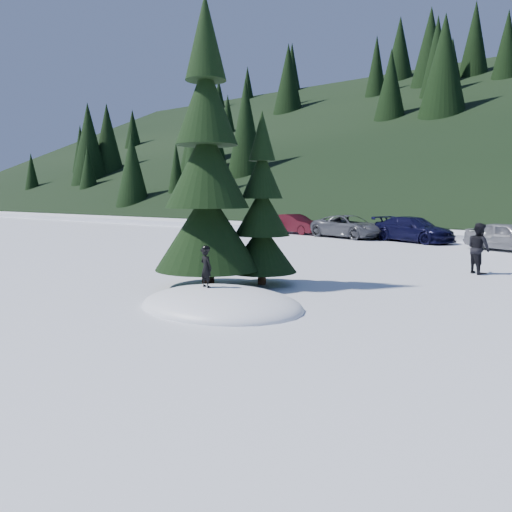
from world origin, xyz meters
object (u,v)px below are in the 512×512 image
Objects in this scene: car_2 at (349,227)px; car_3 at (413,229)px; car_1 at (295,224)px; spruce_short at (262,218)px; child_skier at (206,268)px; adult_0 at (479,248)px; car_4 at (508,237)px; car_0 at (212,224)px; spruce_tall at (207,178)px.

car_3 is (4.50, -0.27, 0.01)m from car_2.
car_1 is 9.46m from car_3.
spruce_short is at bearing -141.57° from car_1.
spruce_short is 3.62m from child_skier.
adult_0 is 8.79m from car_4.
spruce_short is 1.24× the size of car_4.
car_4 is at bearing -44.24° from adult_0.
car_0 is 10.83m from car_2.
child_skier is 22.17m from car_2.
spruce_tall is 18.95m from car_3.
child_skier is 0.18× the size of car_2.
adult_0 is 0.34× the size of car_2.
car_4 is (20.83, -0.12, 0.07)m from car_0.
child_skier is at bearing -143.98° from car_1.
spruce_tall is 1.96× the size of car_1.
adult_0 is 19.87m from car_1.
car_0 is at bearing 17.83° from adult_0.
spruce_tall is 1.63× the size of car_3.
car_0 is 0.89× the size of car_1.
car_4 is at bearing -93.14° from child_skier.
spruce_tall is 2.11m from spruce_short.
car_2 is (10.61, 2.16, 0.09)m from car_0.
car_4 is (3.02, 18.68, -0.24)m from child_skier.
spruce_short is at bearing -173.63° from car_4.
car_2 is 1.27× the size of car_4.
child_skier is at bearing 108.67° from adult_0.
spruce_short is (1.00, 1.40, -1.22)m from spruce_tall.
spruce_tall is 4.69× the size of adult_0.
spruce_short is 23.02m from car_0.
adult_0 is at bearing -153.86° from car_4.
spruce_short is 0.98× the size of car_2.
car_1 is (-11.28, 18.38, -1.38)m from spruce_short.
car_4 is (15.12, -3.04, 0.01)m from car_1.
adult_0 is 0.42× the size of car_1.
car_0 is 20.83m from car_4.
spruce_short is 1.02× the size of car_3.
car_3 reaches higher than car_4.
spruce_short is at bearing -145.04° from car_2.
spruce_short is 8.19m from adult_0.
spruce_tall is 17.62m from car_4.
car_2 is (-7.20, 20.96, -0.22)m from child_skier.
spruce_tall reaches higher than car_0.
car_3 reaches higher than car_0.
spruce_short is 17.51m from car_3.
spruce_tall is at bearing -158.77° from car_3.
car_3 is 6.06m from car_4.
adult_0 reaches higher than child_skier.
spruce_tall is at bearing -175.70° from car_4.
spruce_short reaches higher than car_4.
car_4 is at bearing -87.51° from car_2.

